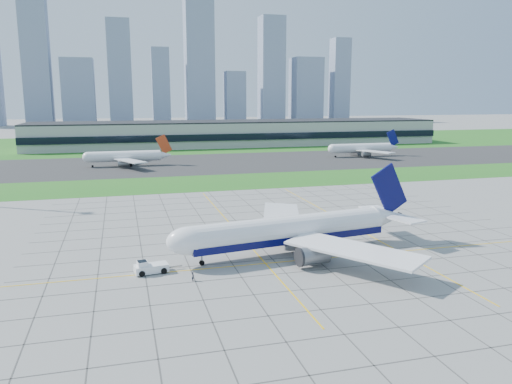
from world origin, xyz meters
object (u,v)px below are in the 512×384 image
at_px(distant_jet_1, 126,156).
at_px(airliner, 291,231).
at_px(pushback_tug, 150,267).
at_px(crew_near, 193,276).
at_px(distant_jet_2, 362,148).

bearing_deg(distant_jet_1, airliner, -78.14).
xyz_separation_m(pushback_tug, crew_near, (6.83, -5.84, -0.26)).
relative_size(pushback_tug, distant_jet_1, 0.20).
xyz_separation_m(airliner, distant_jet_2, (90.77, 147.49, -0.12)).
height_order(distant_jet_1, distant_jet_2, same).
xyz_separation_m(airliner, crew_near, (-21.06, -10.29, -3.81)).
bearing_deg(distant_jet_2, pushback_tug, -127.99).
bearing_deg(distant_jet_2, airliner, -121.61).
height_order(pushback_tug, distant_jet_1, distant_jet_1).
distance_m(pushback_tug, distant_jet_1, 145.82).
bearing_deg(distant_jet_2, distant_jet_1, -177.07).
bearing_deg(pushback_tug, distant_jet_2, 43.47).
relative_size(pushback_tug, distant_jet_2, 0.20).
relative_size(pushback_tug, crew_near, 5.43).
relative_size(airliner, distant_jet_1, 1.26).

